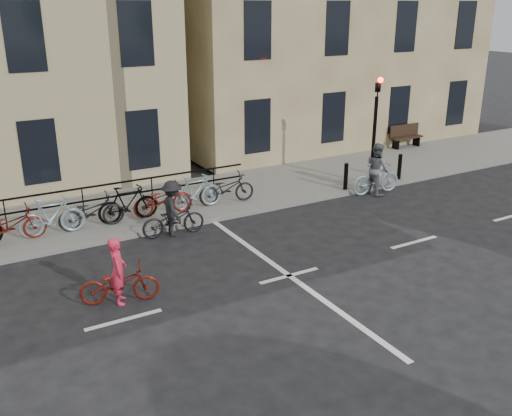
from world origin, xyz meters
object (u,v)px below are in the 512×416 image
traffic_light (376,117)px  cyclist_grey (377,174)px  bench (405,135)px  cyclist_pink (119,280)px  cyclist_dark (173,214)px

traffic_light → cyclist_grey: (-0.32, -0.61, -1.75)m
bench → cyclist_pink: cyclist_pink is taller
traffic_light → bench: (4.80, 3.39, -1.78)m
bench → traffic_light: bearing=-144.8°
bench → cyclist_grey: size_ratio=0.87×
traffic_light → cyclist_pink: traffic_light is taller
traffic_light → cyclist_pink: bearing=-160.4°
cyclist_pink → cyclist_grey: (9.70, 2.97, 0.19)m
cyclist_grey → cyclist_dark: 7.29m
cyclist_pink → cyclist_dark: bearing=-23.2°
bench → cyclist_grey: 6.50m
traffic_light → cyclist_dark: traffic_light is taller
cyclist_grey → cyclist_dark: size_ratio=1.02×
traffic_light → cyclist_grey: size_ratio=2.12×
traffic_light → bench: size_ratio=2.44×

